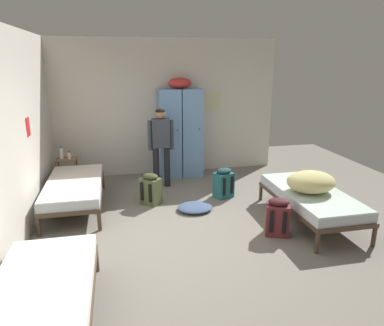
{
  "coord_description": "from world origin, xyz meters",
  "views": [
    {
      "loc": [
        -1.05,
        -4.56,
        2.41
      ],
      "look_at": [
        0.0,
        0.29,
        0.95
      ],
      "focal_mm": 32.86,
      "sensor_mm": 36.0,
      "label": 1
    }
  ],
  "objects_px": {
    "bed_left_front": "(41,297)",
    "clothes_pile_denim": "(195,207)",
    "shelf_unit": "(67,170)",
    "backpack_olive": "(151,189)",
    "locker_bank": "(180,131)",
    "lotion_bottle": "(69,155)",
    "bedding_heap": "(311,182)",
    "person_traveler": "(161,140)",
    "bed_left_rear": "(74,187)",
    "bed_right": "(311,197)",
    "backpack_maroon": "(277,217)",
    "water_bottle": "(61,153)",
    "backpack_teal": "(223,183)"
  },
  "relations": [
    {
      "from": "bed_left_rear",
      "to": "backpack_maroon",
      "type": "relative_size",
      "value": 3.45
    },
    {
      "from": "locker_bank",
      "to": "shelf_unit",
      "type": "bearing_deg",
      "value": -173.77
    },
    {
      "from": "bed_right",
      "to": "bed_left_front",
      "type": "xyz_separation_m",
      "value": [
        -3.61,
        -1.65,
        0.0
      ]
    },
    {
      "from": "shelf_unit",
      "to": "clothes_pile_denim",
      "type": "xyz_separation_m",
      "value": [
        2.19,
        -1.66,
        -0.3
      ]
    },
    {
      "from": "bed_left_rear",
      "to": "backpack_teal",
      "type": "xyz_separation_m",
      "value": [
        2.58,
        -0.03,
        -0.12
      ]
    },
    {
      "from": "bed_left_rear",
      "to": "bedding_heap",
      "type": "bearing_deg",
      "value": -19.91
    },
    {
      "from": "backpack_maroon",
      "to": "locker_bank",
      "type": "bearing_deg",
      "value": 106.06
    },
    {
      "from": "shelf_unit",
      "to": "bedding_heap",
      "type": "relative_size",
      "value": 0.77
    },
    {
      "from": "person_traveler",
      "to": "bedding_heap",
      "type": "bearing_deg",
      "value": -45.62
    },
    {
      "from": "locker_bank",
      "to": "shelf_unit",
      "type": "xyz_separation_m",
      "value": [
        -2.3,
        -0.25,
        -0.62
      ]
    },
    {
      "from": "shelf_unit",
      "to": "backpack_olive",
      "type": "relative_size",
      "value": 1.04
    },
    {
      "from": "bed_left_front",
      "to": "clothes_pile_denim",
      "type": "height_order",
      "value": "bed_left_front"
    },
    {
      "from": "backpack_olive",
      "to": "shelf_unit",
      "type": "bearing_deg",
      "value": 141.27
    },
    {
      "from": "lotion_bottle",
      "to": "bed_left_rear",
      "type": "bearing_deg",
      "value": -80.79
    },
    {
      "from": "backpack_maroon",
      "to": "lotion_bottle",
      "type": "bearing_deg",
      "value": 139.04
    },
    {
      "from": "locker_bank",
      "to": "backpack_teal",
      "type": "distance_m",
      "value": 1.68
    },
    {
      "from": "bed_left_front",
      "to": "backpack_maroon",
      "type": "height_order",
      "value": "backpack_maroon"
    },
    {
      "from": "backpack_maroon",
      "to": "clothes_pile_denim",
      "type": "relative_size",
      "value": 0.94
    },
    {
      "from": "locker_bank",
      "to": "backpack_olive",
      "type": "bearing_deg",
      "value": -118.22
    },
    {
      "from": "bed_right",
      "to": "backpack_maroon",
      "type": "height_order",
      "value": "backpack_maroon"
    },
    {
      "from": "backpack_olive",
      "to": "backpack_maroon",
      "type": "bearing_deg",
      "value": -42.5
    },
    {
      "from": "person_traveler",
      "to": "lotion_bottle",
      "type": "distance_m",
      "value": 1.8
    },
    {
      "from": "bedding_heap",
      "to": "lotion_bottle",
      "type": "distance_m",
      "value": 4.44
    },
    {
      "from": "water_bottle",
      "to": "clothes_pile_denim",
      "type": "height_order",
      "value": "water_bottle"
    },
    {
      "from": "locker_bank",
      "to": "bed_left_rear",
      "type": "bearing_deg",
      "value": -145.68
    },
    {
      "from": "locker_bank",
      "to": "shelf_unit",
      "type": "distance_m",
      "value": 2.4
    },
    {
      "from": "bed_right",
      "to": "backpack_maroon",
      "type": "xyz_separation_m",
      "value": [
        -0.7,
        -0.32,
        -0.12
      ]
    },
    {
      "from": "bed_right",
      "to": "bed_left_rear",
      "type": "distance_m",
      "value": 3.82
    },
    {
      "from": "shelf_unit",
      "to": "backpack_olive",
      "type": "height_order",
      "value": "shelf_unit"
    },
    {
      "from": "locker_bank",
      "to": "bed_right",
      "type": "relative_size",
      "value": 1.09
    },
    {
      "from": "bed_right",
      "to": "bed_left_rear",
      "type": "relative_size",
      "value": 1.0
    },
    {
      "from": "person_traveler",
      "to": "lotion_bottle",
      "type": "relative_size",
      "value": 9.79
    },
    {
      "from": "bedding_heap",
      "to": "clothes_pile_denim",
      "type": "bearing_deg",
      "value": 154.16
    },
    {
      "from": "lotion_bottle",
      "to": "bed_right",
      "type": "bearing_deg",
      "value": -31.91
    },
    {
      "from": "locker_bank",
      "to": "clothes_pile_denim",
      "type": "xyz_separation_m",
      "value": [
        -0.11,
        -1.91,
        -0.92
      ]
    },
    {
      "from": "bedding_heap",
      "to": "backpack_olive",
      "type": "bearing_deg",
      "value": 151.91
    },
    {
      "from": "backpack_maroon",
      "to": "bed_left_front",
      "type": "bearing_deg",
      "value": -155.47
    },
    {
      "from": "backpack_olive",
      "to": "bed_left_front",
      "type": "bearing_deg",
      "value": -114.07
    },
    {
      "from": "person_traveler",
      "to": "bed_left_front",
      "type": "bearing_deg",
      "value": -113.13
    },
    {
      "from": "lotion_bottle",
      "to": "locker_bank",
      "type": "bearing_deg",
      "value": 7.44
    },
    {
      "from": "bed_right",
      "to": "clothes_pile_denim",
      "type": "height_order",
      "value": "bed_right"
    },
    {
      "from": "bed_left_rear",
      "to": "backpack_olive",
      "type": "height_order",
      "value": "backpack_olive"
    },
    {
      "from": "shelf_unit",
      "to": "clothes_pile_denim",
      "type": "relative_size",
      "value": 0.97
    },
    {
      "from": "shelf_unit",
      "to": "person_traveler",
      "type": "height_order",
      "value": "person_traveler"
    },
    {
      "from": "bedding_heap",
      "to": "backpack_teal",
      "type": "height_order",
      "value": "bedding_heap"
    },
    {
      "from": "bed_left_rear",
      "to": "bedding_heap",
      "type": "height_order",
      "value": "bedding_heap"
    },
    {
      "from": "shelf_unit",
      "to": "lotion_bottle",
      "type": "xyz_separation_m",
      "value": [
        0.07,
        -0.04,
        0.29
      ]
    },
    {
      "from": "locker_bank",
      "to": "backpack_olive",
      "type": "distance_m",
      "value": 1.81
    },
    {
      "from": "locker_bank",
      "to": "lotion_bottle",
      "type": "distance_m",
      "value": 2.28
    },
    {
      "from": "bed_right",
      "to": "locker_bank",
      "type": "bearing_deg",
      "value": 120.39
    }
  ]
}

